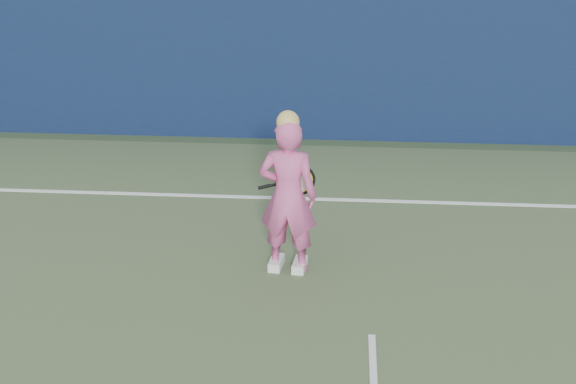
{
  "coord_description": "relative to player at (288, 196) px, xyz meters",
  "views": [
    {
      "loc": [
        -0.28,
        -4.98,
        3.78
      ],
      "look_at": [
        -0.82,
        2.19,
        0.84
      ],
      "focal_mm": 50.0,
      "sensor_mm": 36.0,
      "label": 1
    }
  ],
  "objects": [
    {
      "name": "racket",
      "position": [
        0.06,
        0.44,
        -0.01
      ],
      "size": [
        0.61,
        0.14,
        0.32
      ],
      "rotation": [
        0.0,
        0.0,
        -0.15
      ],
      "color": "black",
      "rests_on": "ground"
    },
    {
      "name": "player",
      "position": [
        0.0,
        0.0,
        0.0
      ],
      "size": [
        0.61,
        0.44,
        1.66
      ],
      "rotation": [
        0.0,
        0.0,
        3.03
      ],
      "color": "#D95495",
      "rests_on": "ground"
    },
    {
      "name": "backstop_wall",
      "position": [
        0.82,
        4.31,
        0.45
      ],
      "size": [
        24.0,
        0.4,
        2.5
      ],
      "primitive_type": "cube",
      "color": "#0C1A35",
      "rests_on": "ground"
    }
  ]
}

